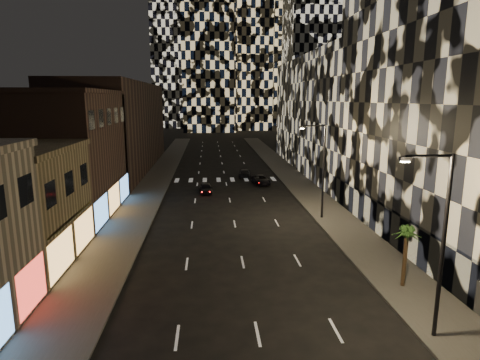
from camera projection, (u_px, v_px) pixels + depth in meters
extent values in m
cube|color=#47443F|center=(156.00, 180.00, 57.39)|extent=(4.00, 120.00, 0.15)
cube|color=#47443F|center=(293.00, 178.00, 58.89)|extent=(4.00, 120.00, 0.15)
cube|color=#4C4C47|center=(171.00, 180.00, 57.54)|extent=(0.20, 120.00, 0.15)
cube|color=#4C4C47|center=(279.00, 178.00, 58.73)|extent=(0.20, 120.00, 0.15)
cube|color=#473028|center=(60.00, 156.00, 39.56)|extent=(10.00, 15.00, 12.00)
cube|color=#473028|center=(118.00, 127.00, 65.25)|extent=(10.00, 40.00, 14.00)
cube|color=#383838|center=(383.00, 220.00, 33.87)|extent=(0.60, 25.00, 3.00)
cube|color=#232326|center=(347.00, 115.00, 64.70)|extent=(16.00, 40.00, 18.00)
cylinder|color=black|center=(443.00, 249.00, 18.79)|extent=(0.20, 0.20, 9.00)
cylinder|color=black|center=(429.00, 156.00, 17.83)|extent=(2.20, 0.14, 0.14)
cube|color=black|center=(405.00, 159.00, 17.77)|extent=(0.50, 0.25, 0.18)
cube|color=#FFEAB2|center=(405.00, 162.00, 17.80)|extent=(0.35, 0.18, 0.06)
cylinder|color=black|center=(323.00, 172.00, 38.33)|extent=(0.20, 0.20, 9.00)
cylinder|color=black|center=(314.00, 126.00, 37.37)|extent=(2.20, 0.14, 0.14)
cube|color=black|center=(302.00, 127.00, 37.31)|extent=(0.50, 0.25, 0.18)
cube|color=#FFEAB2|center=(302.00, 129.00, 37.34)|extent=(0.35, 0.18, 0.06)
imported|color=black|center=(206.00, 188.00, 49.81)|extent=(1.69, 3.73, 1.24)
imported|color=black|center=(245.00, 173.00, 59.96)|extent=(2.10, 4.25, 1.19)
imported|color=black|center=(261.00, 180.00, 54.87)|extent=(2.56, 4.62, 1.22)
cylinder|color=#47331E|center=(405.00, 260.00, 24.61)|extent=(0.25, 0.25, 3.33)
sphere|color=#274E1C|center=(407.00, 232.00, 24.24)|extent=(0.73, 0.73, 0.73)
cone|color=#274E1C|center=(411.00, 233.00, 24.22)|extent=(1.47, 0.56, 0.88)
cone|color=#274E1C|center=(409.00, 232.00, 24.43)|extent=(1.29, 1.16, 0.88)
cone|color=#274E1C|center=(405.00, 231.00, 24.51)|extent=(0.34, 1.45, 0.88)
cone|color=#274E1C|center=(402.00, 232.00, 24.39)|extent=(1.33, 1.10, 0.88)
cone|color=#274E1C|center=(404.00, 233.00, 24.17)|extent=(1.47, 0.65, 0.88)
cone|color=#274E1C|center=(407.00, 234.00, 24.01)|extent=(0.85, 1.44, 0.88)
cone|color=#274E1C|center=(411.00, 234.00, 24.04)|extent=(0.92, 1.41, 0.88)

